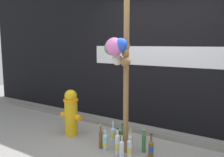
{
  "coord_description": "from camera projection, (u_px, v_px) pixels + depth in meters",
  "views": [
    {
      "loc": [
        1.77,
        -2.78,
        1.61
      ],
      "look_at": [
        -0.21,
        0.2,
        1.09
      ],
      "focal_mm": 39.01,
      "sensor_mm": 36.0,
      "label": 1
    }
  ],
  "objects": [
    {
      "name": "ground_plane",
      "position": [
        116.0,
        157.0,
        3.49
      ],
      "size": [
        14.0,
        14.0,
        0.0
      ],
      "primitive_type": "plane",
      "color": "gray"
    },
    {
      "name": "building_wall",
      "position": [
        161.0,
        48.0,
        4.58
      ],
      "size": [
        10.0,
        0.21,
        3.04
      ],
      "color": "black",
      "rests_on": "ground_plane"
    },
    {
      "name": "curb_strip",
      "position": [
        147.0,
        132.0,
        4.34
      ],
      "size": [
        8.0,
        0.12,
        0.08
      ],
      "primitive_type": "cube",
      "color": "slate",
      "rests_on": "ground_plane"
    },
    {
      "name": "memorial_post",
      "position": [
        121.0,
        35.0,
        3.37
      ],
      "size": [
        0.56,
        0.48,
        2.97
      ],
      "color": "olive",
      "rests_on": "ground_plane"
    },
    {
      "name": "fire_hydrant",
      "position": [
        71.0,
        112.0,
        4.28
      ],
      "size": [
        0.43,
        0.26,
        0.81
      ],
      "color": "gold",
      "rests_on": "ground_plane"
    },
    {
      "name": "bottle_0",
      "position": [
        144.0,
        142.0,
        3.62
      ],
      "size": [
        0.06,
        0.06,
        0.35
      ],
      "color": "#337038",
      "rests_on": "ground_plane"
    },
    {
      "name": "bottle_1",
      "position": [
        122.0,
        136.0,
        3.94
      ],
      "size": [
        0.08,
        0.08,
        0.33
      ],
      "color": "#337038",
      "rests_on": "ground_plane"
    },
    {
      "name": "bottle_2",
      "position": [
        130.0,
        142.0,
        3.68
      ],
      "size": [
        0.07,
        0.07,
        0.35
      ],
      "color": "silver",
      "rests_on": "ground_plane"
    },
    {
      "name": "bottle_3",
      "position": [
        151.0,
        149.0,
        3.44
      ],
      "size": [
        0.08,
        0.08,
        0.35
      ],
      "color": "brown",
      "rests_on": "ground_plane"
    },
    {
      "name": "bottle_4",
      "position": [
        119.0,
        142.0,
        3.69
      ],
      "size": [
        0.06,
        0.06,
        0.33
      ],
      "color": "#337038",
      "rests_on": "ground_plane"
    },
    {
      "name": "bottle_5",
      "position": [
        129.0,
        148.0,
        3.45
      ],
      "size": [
        0.07,
        0.07,
        0.34
      ],
      "color": "silver",
      "rests_on": "ground_plane"
    },
    {
      "name": "bottle_6",
      "position": [
        105.0,
        142.0,
        3.7
      ],
      "size": [
        0.08,
        0.08,
        0.33
      ],
      "color": "#93CCE0",
      "rests_on": "ground_plane"
    },
    {
      "name": "bottle_7",
      "position": [
        122.0,
        149.0,
        3.4
      ],
      "size": [
        0.07,
        0.07,
        0.34
      ],
      "color": "silver",
      "rests_on": "ground_plane"
    },
    {
      "name": "bottle_8",
      "position": [
        113.0,
        135.0,
        3.93
      ],
      "size": [
        0.07,
        0.07,
        0.38
      ],
      "color": "#B2DBEA",
      "rests_on": "ground_plane"
    },
    {
      "name": "bottle_9",
      "position": [
        101.0,
        138.0,
        3.75
      ],
      "size": [
        0.06,
        0.06,
        0.38
      ],
      "color": "brown",
      "rests_on": "ground_plane"
    },
    {
      "name": "bottle_10",
      "position": [
        118.0,
        144.0,
        3.56
      ],
      "size": [
        0.08,
        0.08,
        0.39
      ],
      "color": "silver",
      "rests_on": "ground_plane"
    },
    {
      "name": "litter_0",
      "position": [
        95.0,
        122.0,
        5.05
      ],
      "size": [
        0.12,
        0.14,
        0.01
      ],
      "primitive_type": "cube",
      "rotation": [
        0.0,
        0.0,
        2.07
      ],
      "color": "#8C99B2",
      "rests_on": "ground_plane"
    },
    {
      "name": "litter_1",
      "position": [
        120.0,
        129.0,
        4.62
      ],
      "size": [
        0.12,
        0.13,
        0.01
      ],
      "primitive_type": "cube",
      "rotation": [
        0.0,
        0.0,
        0.56
      ],
      "color": "silver",
      "rests_on": "ground_plane"
    },
    {
      "name": "litter_3",
      "position": [
        69.0,
        121.0,
        5.1
      ],
      "size": [
        0.11,
        0.15,
        0.01
      ],
      "primitive_type": "cube",
      "rotation": [
        0.0,
        0.0,
        2.06
      ],
      "color": "silver",
      "rests_on": "ground_plane"
    }
  ]
}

